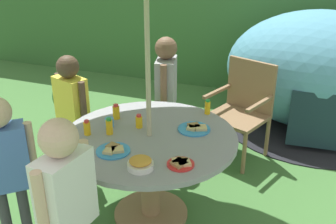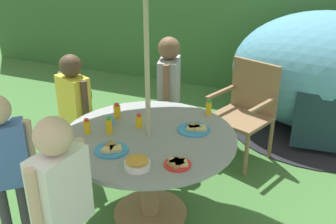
{
  "view_description": "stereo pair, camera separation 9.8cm",
  "coord_description": "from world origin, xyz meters",
  "px_view_note": "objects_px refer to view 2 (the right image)",
  "views": [
    {
      "loc": [
        1.06,
        -2.4,
        2.11
      ],
      "look_at": [
        0.08,
        0.19,
        0.85
      ],
      "focal_mm": 42.32,
      "sensor_mm": 36.0,
      "label": 1
    },
    {
      "loc": [
        1.16,
        -2.36,
        2.11
      ],
      "look_at": [
        0.08,
        0.19,
        0.85
      ],
      "focal_mm": 42.32,
      "sensor_mm": 36.0,
      "label": 2
    }
  ],
  "objects_px": {
    "juice_bottle_far_left": "(109,126)",
    "potted_plant": "(75,100)",
    "juice_bottle_near_left": "(87,127)",
    "child_in_blue_shirt": "(4,155)",
    "juice_bottle_near_right": "(117,111)",
    "cup_near": "(110,121)",
    "plate_far_right": "(112,149)",
    "plate_front_edge": "(194,129)",
    "juice_bottle_center_back": "(139,121)",
    "child_in_yellow_shirt": "(74,100)",
    "plate_mid_right": "(178,163)",
    "child_in_grey_shirt": "(169,83)",
    "child_in_white_shirt": "(60,191)",
    "snack_bowl": "(137,163)",
    "juice_bottle_center_front": "(209,108)",
    "dome_tent": "(325,72)",
    "garden_table": "(149,154)",
    "wooden_chair": "(246,106)"
  },
  "relations": [
    {
      "from": "garden_table",
      "to": "juice_bottle_near_right",
      "type": "height_order",
      "value": "juice_bottle_near_right"
    },
    {
      "from": "child_in_blue_shirt",
      "to": "child_in_white_shirt",
      "type": "bearing_deg",
      "value": -62.09
    },
    {
      "from": "juice_bottle_near_right",
      "to": "cup_near",
      "type": "xyz_separation_m",
      "value": [
        0.02,
        -0.15,
        -0.02
      ]
    },
    {
      "from": "juice_bottle_far_left",
      "to": "plate_front_edge",
      "type": "bearing_deg",
      "value": 26.9
    },
    {
      "from": "plate_front_edge",
      "to": "plate_mid_right",
      "type": "bearing_deg",
      "value": -82.72
    },
    {
      "from": "juice_bottle_center_front",
      "to": "cup_near",
      "type": "distance_m",
      "value": 0.82
    },
    {
      "from": "plate_front_edge",
      "to": "child_in_blue_shirt",
      "type": "bearing_deg",
      "value": -139.17
    },
    {
      "from": "child_in_white_shirt",
      "to": "snack_bowl",
      "type": "relative_size",
      "value": 7.29
    },
    {
      "from": "snack_bowl",
      "to": "child_in_blue_shirt",
      "type": "bearing_deg",
      "value": -164.29
    },
    {
      "from": "juice_bottle_far_left",
      "to": "juice_bottle_center_front",
      "type": "distance_m",
      "value": 0.85
    },
    {
      "from": "child_in_white_shirt",
      "to": "juice_bottle_center_back",
      "type": "xyz_separation_m",
      "value": [
        -0.02,
        1.0,
        -0.01
      ]
    },
    {
      "from": "child_in_yellow_shirt",
      "to": "juice_bottle_far_left",
      "type": "relative_size",
      "value": 9.0
    },
    {
      "from": "plate_mid_right",
      "to": "dome_tent",
      "type": "bearing_deg",
      "value": 73.17
    },
    {
      "from": "plate_far_right",
      "to": "plate_front_edge",
      "type": "bearing_deg",
      "value": 50.72
    },
    {
      "from": "child_in_yellow_shirt",
      "to": "snack_bowl",
      "type": "height_order",
      "value": "child_in_yellow_shirt"
    },
    {
      "from": "child_in_yellow_shirt",
      "to": "garden_table",
      "type": "bearing_deg",
      "value": 0.0
    },
    {
      "from": "juice_bottle_near_right",
      "to": "juice_bottle_center_front",
      "type": "distance_m",
      "value": 0.75
    },
    {
      "from": "plate_mid_right",
      "to": "juice_bottle_near_right",
      "type": "distance_m",
      "value": 0.87
    },
    {
      "from": "wooden_chair",
      "to": "plate_far_right",
      "type": "height_order",
      "value": "wooden_chair"
    },
    {
      "from": "child_in_grey_shirt",
      "to": "child_in_blue_shirt",
      "type": "xyz_separation_m",
      "value": [
        -0.51,
        -1.64,
        -0.03
      ]
    },
    {
      "from": "wooden_chair",
      "to": "child_in_yellow_shirt",
      "type": "bearing_deg",
      "value": -125.32
    },
    {
      "from": "child_in_grey_shirt",
      "to": "child_in_blue_shirt",
      "type": "bearing_deg",
      "value": -31.09
    },
    {
      "from": "juice_bottle_near_left",
      "to": "juice_bottle_center_back",
      "type": "height_order",
      "value": "juice_bottle_near_left"
    },
    {
      "from": "child_in_white_shirt",
      "to": "plate_mid_right",
      "type": "distance_m",
      "value": 0.76
    },
    {
      "from": "juice_bottle_far_left",
      "to": "potted_plant",
      "type": "bearing_deg",
      "value": 134.87
    },
    {
      "from": "juice_bottle_near_left",
      "to": "child_in_blue_shirt",
      "type": "bearing_deg",
      "value": -119.91
    },
    {
      "from": "child_in_grey_shirt",
      "to": "plate_mid_right",
      "type": "distance_m",
      "value": 1.4
    },
    {
      "from": "child_in_grey_shirt",
      "to": "snack_bowl",
      "type": "relative_size",
      "value": 7.25
    },
    {
      "from": "child_in_grey_shirt",
      "to": "plate_front_edge",
      "type": "height_order",
      "value": "child_in_grey_shirt"
    },
    {
      "from": "snack_bowl",
      "to": "potted_plant",
      "type": "bearing_deg",
      "value": 136.03
    },
    {
      "from": "juice_bottle_center_front",
      "to": "juice_bottle_near_left",
      "type": "bearing_deg",
      "value": -137.19
    },
    {
      "from": "child_in_yellow_shirt",
      "to": "snack_bowl",
      "type": "relative_size",
      "value": 6.81
    },
    {
      "from": "juice_bottle_near_left",
      "to": "juice_bottle_center_back",
      "type": "bearing_deg",
      "value": 38.4
    },
    {
      "from": "juice_bottle_near_right",
      "to": "cup_near",
      "type": "bearing_deg",
      "value": -83.71
    },
    {
      "from": "plate_mid_right",
      "to": "juice_bottle_center_front",
      "type": "xyz_separation_m",
      "value": [
        -0.06,
        0.84,
        0.04
      ]
    },
    {
      "from": "cup_near",
      "to": "juice_bottle_near_left",
      "type": "bearing_deg",
      "value": -115.67
    },
    {
      "from": "cup_near",
      "to": "plate_far_right",
      "type": "bearing_deg",
      "value": -57.89
    },
    {
      "from": "plate_far_right",
      "to": "plate_mid_right",
      "type": "distance_m",
      "value": 0.49
    },
    {
      "from": "child_in_yellow_shirt",
      "to": "plate_mid_right",
      "type": "distance_m",
      "value": 1.41
    },
    {
      "from": "wooden_chair",
      "to": "juice_bottle_near_right",
      "type": "xyz_separation_m",
      "value": [
        -0.84,
        -1.09,
        0.25
      ]
    },
    {
      "from": "plate_far_right",
      "to": "plate_front_edge",
      "type": "xyz_separation_m",
      "value": [
        0.43,
        0.52,
        0.0
      ]
    },
    {
      "from": "child_in_grey_shirt",
      "to": "plate_far_right",
      "type": "height_order",
      "value": "child_in_grey_shirt"
    },
    {
      "from": "child_in_yellow_shirt",
      "to": "juice_bottle_center_front",
      "type": "relative_size",
      "value": 9.18
    },
    {
      "from": "potted_plant",
      "to": "juice_bottle_near_right",
      "type": "relative_size",
      "value": 4.91
    },
    {
      "from": "juice_bottle_near_left",
      "to": "child_in_white_shirt",
      "type": "bearing_deg",
      "value": -66.62
    },
    {
      "from": "dome_tent",
      "to": "cup_near",
      "type": "height_order",
      "value": "dome_tent"
    },
    {
      "from": "dome_tent",
      "to": "child_in_white_shirt",
      "type": "distance_m",
      "value": 3.42
    },
    {
      "from": "child_in_blue_shirt",
      "to": "plate_front_edge",
      "type": "xyz_separation_m",
      "value": [
        1.03,
        0.89,
        -0.02
      ]
    },
    {
      "from": "potted_plant",
      "to": "child_in_grey_shirt",
      "type": "distance_m",
      "value": 1.31
    },
    {
      "from": "juice_bottle_near_left",
      "to": "juice_bottle_center_front",
      "type": "distance_m",
      "value": 1.01
    }
  ]
}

